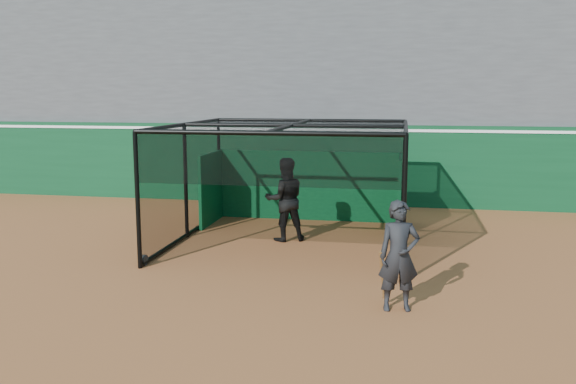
# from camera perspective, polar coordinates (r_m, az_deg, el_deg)

# --- Properties ---
(ground) EXTENTS (120.00, 120.00, 0.00)m
(ground) POSITION_cam_1_polar(r_m,az_deg,el_deg) (11.34, -3.34, -8.57)
(ground) COLOR brown
(ground) RESTS_ON ground
(outfield_wall) EXTENTS (50.00, 0.50, 2.50)m
(outfield_wall) POSITION_cam_1_polar(r_m,az_deg,el_deg) (19.27, 2.76, 2.74)
(outfield_wall) COLOR #0B3C1E
(outfield_wall) RESTS_ON ground
(grandstand) EXTENTS (50.00, 7.85, 8.95)m
(grandstand) POSITION_cam_1_polar(r_m,az_deg,el_deg) (22.91, 4.16, 11.74)
(grandstand) COLOR #4C4C4F
(grandstand) RESTS_ON ground
(batting_cage) EXTENTS (5.25, 5.52, 2.73)m
(batting_cage) POSITION_cam_1_polar(r_m,az_deg,el_deg) (14.16, 0.31, 0.71)
(batting_cage) COLOR black
(batting_cage) RESTS_ON ground
(batter) EXTENTS (1.18, 1.06, 1.97)m
(batter) POSITION_cam_1_polar(r_m,az_deg,el_deg) (14.36, -0.29, -0.70)
(batter) COLOR black
(batter) RESTS_ON ground
(on_deck_player) EXTENTS (0.73, 0.55, 1.79)m
(on_deck_player) POSITION_cam_1_polar(r_m,az_deg,el_deg) (9.93, 10.34, -5.92)
(on_deck_player) COLOR black
(on_deck_player) RESTS_ON ground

